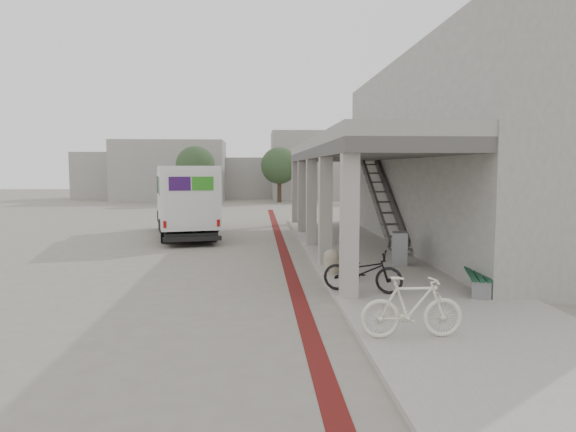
{
  "coord_description": "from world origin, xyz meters",
  "views": [
    {
      "loc": [
        0.06,
        -14.71,
        3.01
      ],
      "look_at": [
        0.96,
        0.2,
        1.6
      ],
      "focal_mm": 32.0,
      "sensor_mm": 36.0,
      "label": 1
    }
  ],
  "objects": [
    {
      "name": "bike_lane_stripe",
      "position": [
        1.0,
        2.0,
        0.01
      ],
      "size": [
        0.35,
        40.0,
        0.01
      ],
      "primitive_type": "cube",
      "color": "#541210",
      "rests_on": "ground"
    },
    {
      "name": "ground",
      "position": [
        0.0,
        0.0,
        0.0
      ],
      "size": [
        120.0,
        120.0,
        0.0
      ],
      "primitive_type": "plane",
      "color": "slate",
      "rests_on": "ground"
    },
    {
      "name": "tree_mid",
      "position": [
        2.0,
        30.0,
        3.18
      ],
      "size": [
        3.2,
        3.2,
        4.8
      ],
      "color": "#38281C",
      "rests_on": "ground"
    },
    {
      "name": "sidewalk",
      "position": [
        4.0,
        0.0,
        0.06
      ],
      "size": [
        4.4,
        28.0,
        0.12
      ],
      "primitive_type": "cube",
      "color": "gray",
      "rests_on": "ground"
    },
    {
      "name": "utility_cabinet",
      "position": [
        4.3,
        0.23,
        0.61
      ],
      "size": [
        0.55,
        0.66,
        0.97
      ],
      "primitive_type": "cube",
      "rotation": [
        0.0,
        0.0,
        -0.21
      ],
      "color": "gray",
      "rests_on": "sidewalk"
    },
    {
      "name": "bench",
      "position": [
        5.2,
        -3.14,
        0.44
      ],
      "size": [
        0.94,
        1.97,
        0.45
      ],
      "rotation": [
        0.0,
        0.0,
        -0.28
      ],
      "color": "gray",
      "rests_on": "sidewalk"
    },
    {
      "name": "tree_left",
      "position": [
        -5.0,
        28.0,
        3.18
      ],
      "size": [
        3.2,
        3.2,
        4.8
      ],
      "color": "#38281C",
      "rests_on": "ground"
    },
    {
      "name": "bollard_far",
      "position": [
        2.39,
        -1.73,
        0.4
      ],
      "size": [
        0.37,
        0.37,
        0.56
      ],
      "color": "gray",
      "rests_on": "sidewalk"
    },
    {
      "name": "distant_backdrop",
      "position": [
        -2.84,
        35.89,
        2.7
      ],
      "size": [
        28.0,
        10.0,
        6.5
      ],
      "color": "gray",
      "rests_on": "ground"
    },
    {
      "name": "bicycle_black",
      "position": [
        2.5,
        -3.09,
        0.61
      ],
      "size": [
        1.96,
        1.28,
        0.97
      ],
      "primitive_type": "imported",
      "rotation": [
        0.0,
        0.0,
        1.2
      ],
      "color": "black",
      "rests_on": "sidewalk"
    },
    {
      "name": "transit_building",
      "position": [
        6.83,
        4.5,
        3.4
      ],
      "size": [
        7.6,
        17.0,
        7.0
      ],
      "color": "gray",
      "rests_on": "ground"
    },
    {
      "name": "bicycle_cream",
      "position": [
        2.67,
        -6.35,
        0.65
      ],
      "size": [
        1.77,
        0.51,
        1.07
      ],
      "primitive_type": "imported",
      "rotation": [
        0.0,
        0.0,
        1.58
      ],
      "color": "beige",
      "rests_on": "sidewalk"
    },
    {
      "name": "tree_right",
      "position": [
        10.0,
        29.0,
        3.18
      ],
      "size": [
        3.2,
        3.2,
        4.8
      ],
      "color": "#38281C",
      "rests_on": "ground"
    },
    {
      "name": "fedex_truck",
      "position": [
        -3.1,
        8.01,
        1.64
      ],
      "size": [
        3.59,
        7.51,
        3.08
      ],
      "rotation": [
        0.0,
        0.0,
        0.21
      ],
      "color": "black",
      "rests_on": "ground"
    },
    {
      "name": "bollard_near",
      "position": [
        2.1,
        -0.86,
        0.45
      ],
      "size": [
        0.43,
        0.43,
        0.65
      ],
      "color": "gray",
      "rests_on": "sidewalk"
    }
  ]
}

